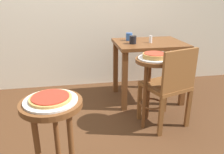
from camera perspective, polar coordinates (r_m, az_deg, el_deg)
name	(u,v)px	position (r m, az deg, el deg)	size (l,w,h in m)	color
ground_plane	(73,153)	(2.12, -9.87, -18.56)	(6.00, 6.00, 0.00)	#4C2D19
stool_foreground	(54,130)	(1.47, -14.57, -12.84)	(0.37, 0.37, 0.73)	brown
serving_plate_foreground	(51,100)	(1.37, -15.32, -5.77)	(0.32, 0.32, 0.01)	silver
pizza_foreground	(51,98)	(1.37, -15.38, -5.17)	(0.25, 0.25, 0.02)	tan
stool_middle	(153,78)	(2.28, 10.46, -0.18)	(0.37, 0.37, 0.73)	brown
serving_plate_middle	(155,58)	(2.22, 10.79, 4.71)	(0.32, 0.32, 0.01)	silver
pizza_middle	(155,55)	(2.21, 10.84, 5.41)	(0.23, 0.23, 0.05)	tan
dining_table	(149,53)	(2.87, 9.30, 6.04)	(0.84, 0.65, 0.76)	brown
cup_near_edge	(133,40)	(2.70, 5.34, 9.41)	(0.08, 0.08, 0.09)	black
cup_far_edge	(129,37)	(2.89, 4.40, 10.21)	(0.08, 0.08, 0.10)	#3360B2
condiment_shaker	(151,39)	(2.79, 9.79, 9.46)	(0.04, 0.04, 0.09)	white
wooden_chair	(170,85)	(2.31, 14.45, -1.95)	(0.50, 0.50, 0.85)	brown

